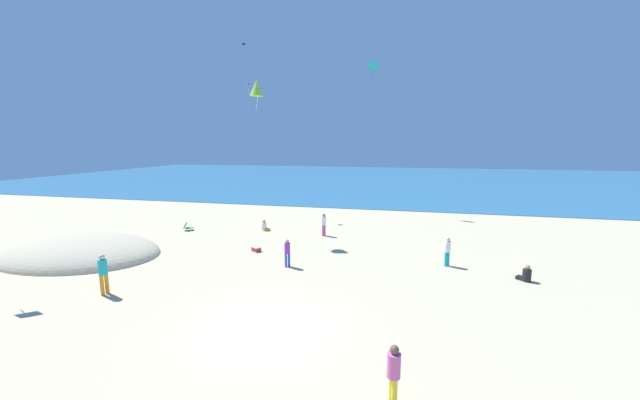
{
  "coord_description": "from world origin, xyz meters",
  "views": [
    {
      "loc": [
        4.24,
        -10.35,
        6.09
      ],
      "look_at": [
        0.0,
        7.81,
        3.14
      ],
      "focal_mm": 20.1,
      "sensor_mm": 36.0,
      "label": 1
    }
  ],
  "objects": [
    {
      "name": "person_4",
      "position": [
        9.73,
        6.59,
        0.28
      ],
      "size": [
        0.66,
        0.64,
        0.76
      ],
      "rotation": [
        0.0,
        0.0,
        2.41
      ],
      "color": "black",
      "rests_on": "ground_plane"
    },
    {
      "name": "ground_plane",
      "position": [
        0.0,
        10.0,
        0.0
      ],
      "size": [
        120.0,
        120.0,
        0.0
      ],
      "primitive_type": "plane",
      "color": "#C6B58C"
    },
    {
      "name": "person_0",
      "position": [
        6.52,
        7.9,
        0.85
      ],
      "size": [
        0.41,
        0.41,
        1.47
      ],
      "rotation": [
        0.0,
        0.0,
        2.27
      ],
      "color": "#19ADB2",
      "rests_on": "ground_plane"
    },
    {
      "name": "person_5",
      "position": [
        -0.79,
        12.31,
        0.86
      ],
      "size": [
        0.41,
        0.41,
        1.49
      ],
      "rotation": [
        0.0,
        0.0,
        5.71
      ],
      "color": "#D8599E",
      "rests_on": "ground_plane"
    },
    {
      "name": "person_1",
      "position": [
        -1.24,
        5.97,
        0.82
      ],
      "size": [
        0.39,
        0.39,
        1.41
      ],
      "rotation": [
        0.0,
        0.0,
        5.28
      ],
      "color": "blue",
      "rests_on": "ground_plane"
    },
    {
      "name": "beach_chair_far_left",
      "position": [
        -10.52,
        11.58,
        0.26
      ],
      "size": [
        0.76,
        0.67,
        0.57
      ],
      "rotation": [
        0.0,
        0.0,
        0.36
      ],
      "color": "#2D9956",
      "rests_on": "ground_plane"
    },
    {
      "name": "cooler_box",
      "position": [
        -3.8,
        8.03,
        0.13
      ],
      "size": [
        0.61,
        0.56,
        0.26
      ],
      "rotation": [
        0.0,
        0.0,
        5.72
      ],
      "color": "red",
      "rests_on": "ground_plane"
    },
    {
      "name": "dune_mound",
      "position": [
        -13.18,
        5.22,
        0.0
      ],
      "size": [
        9.27,
        6.49,
        2.08
      ],
      "primitive_type": "ellipsoid",
      "color": "#BEAE8E",
      "rests_on": "ground_plane"
    },
    {
      "name": "ocean_water",
      "position": [
        0.0,
        52.49,
        0.03
      ],
      "size": [
        120.0,
        60.0,
        0.05
      ],
      "primitive_type": "cube",
      "color": "teal",
      "rests_on": "ground_plane"
    },
    {
      "name": "person_6",
      "position": [
        -7.45,
        1.12,
        0.98
      ],
      "size": [
        0.43,
        0.43,
        1.7
      ],
      "rotation": [
        0.0,
        0.0,
        2.8
      ],
      "color": "orange",
      "rests_on": "ground_plane"
    },
    {
      "name": "person_2",
      "position": [
        -5.2,
        12.8,
        0.28
      ],
      "size": [
        0.63,
        0.4,
        0.75
      ],
      "rotation": [
        0.0,
        0.0,
        6.17
      ],
      "color": "white",
      "rests_on": "ground_plane"
    },
    {
      "name": "person_3",
      "position": [
        4.19,
        -2.67,
        0.9
      ],
      "size": [
        0.4,
        0.4,
        1.56
      ],
      "rotation": [
        0.0,
        0.0,
        3.51
      ],
      "color": "yellow",
      "rests_on": "ground_plane"
    },
    {
      "name": "kite_purple",
      "position": [
        -12.76,
        27.63,
        12.55
      ],
      "size": [
        0.5,
        0.42,
        1.53
      ],
      "rotation": [
        0.0,
        0.0,
        6.11
      ],
      "color": "purple"
    },
    {
      "name": "kite_black",
      "position": [
        -9.34,
        19.24,
        14.41
      ],
      "size": [
        0.36,
        0.41,
        0.99
      ],
      "rotation": [
        0.0,
        0.0,
        1.3
      ],
      "color": "black"
    },
    {
      "name": "kite_lime",
      "position": [
        -4.87,
        11.26,
        9.52
      ],
      "size": [
        1.08,
        1.04,
        1.89
      ],
      "rotation": [
        0.0,
        0.0,
        1.85
      ],
      "color": "#99DB33"
    },
    {
      "name": "kite_teal",
      "position": [
        1.35,
        22.22,
        12.7
      ],
      "size": [
        1.09,
        0.37,
        2.0
      ],
      "rotation": [
        0.0,
        0.0,
        2.56
      ],
      "color": "#1EADAD"
    }
  ]
}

